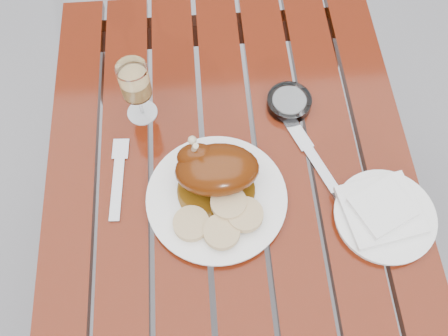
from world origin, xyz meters
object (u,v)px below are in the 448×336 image
Objects in this scene: dinner_plate at (217,199)px; wine_glass at (137,92)px; table at (231,255)px; ashtray at (289,102)px; side_plate at (384,216)px.

wine_glass is (-0.16, 0.23, 0.07)m from dinner_plate.
ashtray is (0.15, 0.23, 0.39)m from table.
ashtray reaches higher than dinner_plate.
dinner_plate is at bearing -56.28° from wine_glass.
side_plate is (0.31, -0.07, 0.38)m from table.
dinner_plate is 0.29m from wine_glass.
table is 0.55m from wine_glass.
ashtray is (-0.16, 0.29, 0.00)m from side_plate.
table is 11.64× the size of ashtray.
side_plate is 0.33m from ashtray.
dinner_plate is 1.80× the size of wine_glass.
table is 0.49m from side_plate.
wine_glass is 0.59m from side_plate.
wine_glass is 1.58× the size of ashtray.
side_plate is (0.34, -0.07, -0.00)m from dinner_plate.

